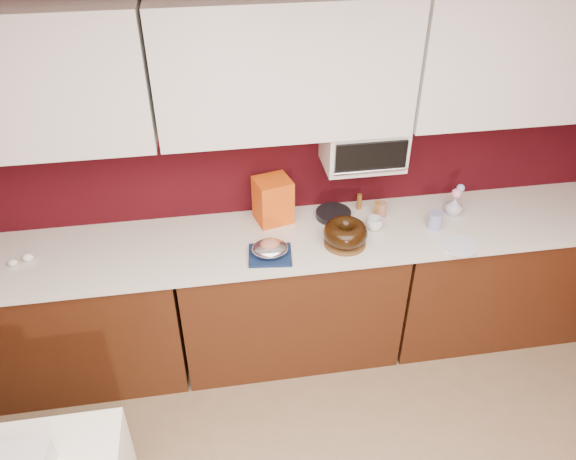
{
  "coord_description": "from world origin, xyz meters",
  "views": [
    {
      "loc": [
        -0.43,
        -0.66,
        2.82
      ],
      "look_at": [
        -0.02,
        1.84,
        1.02
      ],
      "focal_mm": 35.0,
      "sensor_mm": 36.0,
      "label": 1
    }
  ],
  "objects_px": {
    "bundt_cake": "(346,233)",
    "flower_vase": "(454,205)",
    "blue_jar": "(435,220)",
    "coffee_mug": "(375,223)",
    "toaster_oven": "(363,144)",
    "foil_ham_nest": "(270,248)",
    "pandoro_box": "(273,200)"
  },
  "relations": [
    {
      "from": "coffee_mug",
      "to": "flower_vase",
      "type": "height_order",
      "value": "flower_vase"
    },
    {
      "from": "toaster_oven",
      "to": "flower_vase",
      "type": "distance_m",
      "value": 0.72
    },
    {
      "from": "foil_ham_nest",
      "to": "coffee_mug",
      "type": "height_order",
      "value": "coffee_mug"
    },
    {
      "from": "bundt_cake",
      "to": "flower_vase",
      "type": "height_order",
      "value": "bundt_cake"
    },
    {
      "from": "coffee_mug",
      "to": "pandoro_box",
      "type": "bearing_deg",
      "value": 160.93
    },
    {
      "from": "bundt_cake",
      "to": "coffee_mug",
      "type": "relative_size",
      "value": 2.65
    },
    {
      "from": "toaster_oven",
      "to": "flower_vase",
      "type": "relative_size",
      "value": 3.48
    },
    {
      "from": "blue_jar",
      "to": "flower_vase",
      "type": "relative_size",
      "value": 0.79
    },
    {
      "from": "toaster_oven",
      "to": "foil_ham_nest",
      "type": "xyz_separation_m",
      "value": [
        -0.59,
        -0.33,
        -0.42
      ]
    },
    {
      "from": "pandoro_box",
      "to": "flower_vase",
      "type": "xyz_separation_m",
      "value": [
        1.1,
        -0.12,
        -0.07
      ]
    },
    {
      "from": "blue_jar",
      "to": "flower_vase",
      "type": "xyz_separation_m",
      "value": [
        0.17,
        0.12,
        0.01
      ]
    },
    {
      "from": "pandoro_box",
      "to": "flower_vase",
      "type": "relative_size",
      "value": 2.14
    },
    {
      "from": "foil_ham_nest",
      "to": "coffee_mug",
      "type": "xyz_separation_m",
      "value": [
        0.64,
        0.16,
        -0.01
      ]
    },
    {
      "from": "flower_vase",
      "to": "pandoro_box",
      "type": "bearing_deg",
      "value": 173.97
    },
    {
      "from": "pandoro_box",
      "to": "blue_jar",
      "type": "relative_size",
      "value": 2.69
    },
    {
      "from": "pandoro_box",
      "to": "coffee_mug",
      "type": "relative_size",
      "value": 2.92
    },
    {
      "from": "foil_ham_nest",
      "to": "pandoro_box",
      "type": "relative_size",
      "value": 0.73
    },
    {
      "from": "foil_ham_nest",
      "to": "pandoro_box",
      "type": "bearing_deg",
      "value": 79.32
    },
    {
      "from": "toaster_oven",
      "to": "blue_jar",
      "type": "distance_m",
      "value": 0.63
    },
    {
      "from": "toaster_oven",
      "to": "bundt_cake",
      "type": "xyz_separation_m",
      "value": [
        -0.15,
        -0.29,
        -0.39
      ]
    },
    {
      "from": "toaster_oven",
      "to": "flower_vase",
      "type": "xyz_separation_m",
      "value": [
        0.58,
        -0.09,
        -0.41
      ]
    },
    {
      "from": "toaster_oven",
      "to": "pandoro_box",
      "type": "height_order",
      "value": "toaster_oven"
    },
    {
      "from": "toaster_oven",
      "to": "coffee_mug",
      "type": "bearing_deg",
      "value": -71.94
    },
    {
      "from": "toaster_oven",
      "to": "bundt_cake",
      "type": "distance_m",
      "value": 0.51
    },
    {
      "from": "coffee_mug",
      "to": "toaster_oven",
      "type": "bearing_deg",
      "value": 108.06
    },
    {
      "from": "toaster_oven",
      "to": "flower_vase",
      "type": "height_order",
      "value": "toaster_oven"
    },
    {
      "from": "bundt_cake",
      "to": "pandoro_box",
      "type": "xyz_separation_m",
      "value": [
        -0.37,
        0.31,
        0.06
      ]
    },
    {
      "from": "coffee_mug",
      "to": "blue_jar",
      "type": "bearing_deg",
      "value": -6.05
    },
    {
      "from": "coffee_mug",
      "to": "flower_vase",
      "type": "distance_m",
      "value": 0.53
    },
    {
      "from": "toaster_oven",
      "to": "pandoro_box",
      "type": "bearing_deg",
      "value": 177.07
    },
    {
      "from": "toaster_oven",
      "to": "bundt_cake",
      "type": "bearing_deg",
      "value": -117.55
    },
    {
      "from": "foil_ham_nest",
      "to": "blue_jar",
      "type": "bearing_deg",
      "value": 6.92
    }
  ]
}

